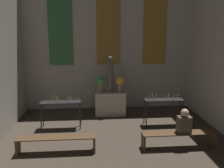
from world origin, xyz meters
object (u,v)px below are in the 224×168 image
object	(u,v)px
statue	(110,75)
flower_vase_right	(120,82)
altar	(110,103)
pew_back_right	(179,136)
flower_vase_left	(100,83)
person_seated	(184,122)
candle_rack_right	(164,103)
pew_back_left	(56,141)
candle_rack_left	(61,106)

from	to	relation	value
statue	flower_vase_right	distance (m)	0.46
altar	pew_back_right	bearing A→B (deg)	-60.84
flower_vase_left	person_seated	xyz separation A→B (m)	(2.13, -2.95, -0.52)
flower_vase_right	candle_rack_right	size ratio (longest dim) A/B	0.45
pew_back_left	pew_back_right	bearing A→B (deg)	0.00
statue	candle_rack_left	bearing A→B (deg)	-144.47
altar	pew_back_right	distance (m)	3.38
pew_back_right	person_seated	size ratio (longest dim) A/B	3.05
altar	candle_rack_left	bearing A→B (deg)	-144.47
altar	flower_vase_left	bearing A→B (deg)	180.00
person_seated	candle_rack_right	bearing A→B (deg)	91.91
statue	pew_back_right	xyz separation A→B (m)	(1.65, -2.95, -1.20)
statue	person_seated	bearing A→B (deg)	-59.10
candle_rack_right	person_seated	distance (m)	1.73
flower_vase_right	statue	bearing A→B (deg)	180.00
statue	pew_back_left	bearing A→B (deg)	-119.16
candle_rack_right	flower_vase_left	bearing A→B (deg)	149.63
pew_back_left	person_seated	bearing A→B (deg)	-0.00
candle_rack_left	candle_rack_right	bearing A→B (deg)	0.03
altar	pew_back_left	bearing A→B (deg)	-119.16
candle_rack_left	candle_rack_right	size ratio (longest dim) A/B	1.00
statue	flower_vase_left	world-z (taller)	statue
pew_back_left	pew_back_right	world-z (taller)	same
candle_rack_left	pew_back_right	bearing A→B (deg)	-27.31
altar	candle_rack_left	world-z (taller)	candle_rack_left
pew_back_left	flower_vase_left	bearing A→B (deg)	66.58
flower_vase_right	pew_back_right	xyz separation A→B (m)	(1.28, -2.95, -0.92)
candle_rack_right	flower_vase_right	bearing A→B (deg)	137.73
candle_rack_right	pew_back_right	world-z (taller)	candle_rack_right
altar	candle_rack_right	bearing A→B (deg)	-35.47
statue	person_seated	size ratio (longest dim) A/B	2.03
statue	flower_vase_right	bearing A→B (deg)	0.00
candle_rack_right	pew_back_right	size ratio (longest dim) A/B	0.64
flower_vase_left	statue	bearing A→B (deg)	0.00
statue	person_seated	distance (m)	3.53
flower_vase_right	candle_rack_right	bearing A→B (deg)	-42.27
candle_rack_right	pew_back_right	bearing A→B (deg)	-92.02
flower_vase_left	altar	bearing A→B (deg)	0.00
flower_vase_right	person_seated	xyz separation A→B (m)	(1.40, -2.95, -0.52)
candle_rack_right	pew_back_left	distance (m)	3.80
altar	candle_rack_right	distance (m)	2.12
altar	statue	xyz separation A→B (m)	(0.00, 0.00, 1.08)
flower_vase_left	person_seated	distance (m)	3.68
candle_rack_left	pew_back_left	size ratio (longest dim) A/B	0.64
flower_vase_left	candle_rack_right	size ratio (longest dim) A/B	0.45
statue	candle_rack_left	xyz separation A→B (m)	(-1.71, -1.22, -0.76)
candle_rack_left	person_seated	size ratio (longest dim) A/B	1.94
statue	pew_back_right	world-z (taller)	statue
candle_rack_right	person_seated	size ratio (longest dim) A/B	1.94
flower_vase_left	candle_rack_left	xyz separation A→B (m)	(-1.34, -1.22, -0.49)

